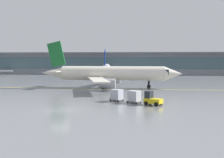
# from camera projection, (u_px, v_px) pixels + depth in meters

# --- Properties ---
(ground_plane) EXTENTS (400.00, 400.00, 0.00)m
(ground_plane) POSITION_uv_depth(u_px,v_px,m) (60.00, 110.00, 38.24)
(ground_plane) COLOR slate
(taxiway_centreline_stripe) EXTENTS (109.99, 2.10, 0.01)m
(taxiway_centreline_stripe) POSITION_uv_depth(u_px,v_px,m) (112.00, 89.00, 64.85)
(taxiway_centreline_stripe) COLOR yellow
(taxiway_centreline_stripe) RESTS_ON ground_plane
(terminal_concourse) EXTENTS (210.55, 11.00, 9.60)m
(terminal_concourse) POSITION_uv_depth(u_px,v_px,m) (118.00, 63.00, 126.85)
(terminal_concourse) COLOR #8C939E
(terminal_concourse) RESTS_ON ground_plane
(gate_airplane_1) EXTENTS (28.30, 30.57, 10.12)m
(gate_airplane_1) POSITION_uv_depth(u_px,v_px,m) (106.00, 68.00, 110.73)
(gate_airplane_1) COLOR silver
(gate_airplane_1) RESTS_ON ground_plane
(taxiing_regional_jet) EXTENTS (33.52, 31.25, 11.13)m
(taxiing_regional_jet) POSITION_uv_depth(u_px,v_px,m) (111.00, 74.00, 66.64)
(taxiing_regional_jet) COLOR silver
(taxiing_regional_jet) RESTS_ON ground_plane
(baggage_tug) EXTENTS (2.95, 2.55, 2.10)m
(baggage_tug) POSITION_uv_depth(u_px,v_px,m) (152.00, 99.00, 42.32)
(baggage_tug) COLOR yellow
(baggage_tug) RESTS_ON ground_plane
(cargo_dolly_lead) EXTENTS (2.62, 2.44, 1.94)m
(cargo_dolly_lead) POSITION_uv_depth(u_px,v_px,m) (134.00, 96.00, 44.14)
(cargo_dolly_lead) COLOR #595B60
(cargo_dolly_lead) RESTS_ON ground_plane
(cargo_dolly_trailing) EXTENTS (2.62, 2.44, 1.94)m
(cargo_dolly_trailing) POSITION_uv_depth(u_px,v_px,m) (117.00, 95.00, 46.11)
(cargo_dolly_trailing) COLOR #595B60
(cargo_dolly_trailing) RESTS_ON ground_plane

